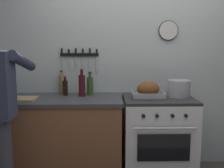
% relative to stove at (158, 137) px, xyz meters
% --- Properties ---
extents(wall_back, '(6.00, 0.13, 2.60)m').
position_rel_stove_xyz_m(wall_back, '(-0.22, 0.36, 0.85)').
color(wall_back, silver).
rests_on(wall_back, ground).
extents(counter_block, '(2.03, 0.65, 0.90)m').
position_rel_stove_xyz_m(counter_block, '(-1.43, 0.00, 0.01)').
color(counter_block, brown).
rests_on(counter_block, ground).
extents(stove, '(0.76, 0.67, 0.90)m').
position_rel_stove_xyz_m(stove, '(0.00, 0.00, 0.00)').
color(stove, white).
rests_on(stove, ground).
extents(roasting_pan, '(0.35, 0.26, 0.18)m').
position_rel_stove_xyz_m(roasting_pan, '(-0.12, -0.02, 0.53)').
color(roasting_pan, '#B7B7BC').
rests_on(roasting_pan, stove).
extents(stock_pot, '(0.25, 0.25, 0.18)m').
position_rel_stove_xyz_m(stock_pot, '(0.24, 0.05, 0.54)').
color(stock_pot, '#B7B7BC').
rests_on(stock_pot, stove).
extents(cutting_board, '(0.36, 0.24, 0.02)m').
position_rel_stove_xyz_m(cutting_board, '(-1.49, -0.10, 0.46)').
color(cutting_board, tan).
rests_on(cutting_board, counter_block).
extents(bottle_soy_sauce, '(0.06, 0.06, 0.22)m').
position_rel_stove_xyz_m(bottle_soy_sauce, '(-1.04, 0.15, 0.54)').
color(bottle_soy_sauce, black).
rests_on(bottle_soy_sauce, counter_block).
extents(bottle_vinegar, '(0.07, 0.07, 0.27)m').
position_rel_stove_xyz_m(bottle_vinegar, '(-1.10, 0.25, 0.56)').
color(bottle_vinegar, '#997F4C').
rests_on(bottle_vinegar, counter_block).
extents(bottle_dish_soap, '(0.07, 0.07, 0.25)m').
position_rel_stove_xyz_m(bottle_dish_soap, '(-1.65, 0.19, 0.55)').
color(bottle_dish_soap, '#338CCC').
rests_on(bottle_dish_soap, counter_block).
extents(bottle_wine_red, '(0.07, 0.07, 0.30)m').
position_rel_stove_xyz_m(bottle_wine_red, '(-0.84, 0.09, 0.58)').
color(bottle_wine_red, '#47141E').
rests_on(bottle_wine_red, counter_block).
extents(bottle_olive_oil, '(0.07, 0.07, 0.27)m').
position_rel_stove_xyz_m(bottle_olive_oil, '(-0.76, 0.16, 0.56)').
color(bottle_olive_oil, '#385623').
rests_on(bottle_olive_oil, counter_block).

